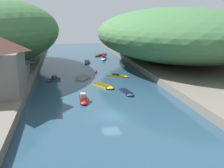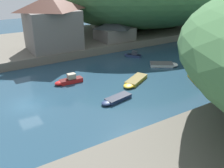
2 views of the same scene
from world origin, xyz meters
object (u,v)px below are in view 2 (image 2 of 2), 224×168
Objects in this scene: boat_yellow_tender at (197,80)px; channel_buoy_near at (196,65)px; boat_far_upstream at (134,81)px; boat_near_quay at (165,64)px; waterfront_building at (52,22)px; boat_navy_launch at (68,80)px; boat_cabin_cruiser at (132,55)px; person_on_quay at (78,45)px; boathouse_shed at (114,29)px; boat_small_dinghy at (115,99)px.

channel_buoy_near is at bearing -108.44° from boat_yellow_tender.
boat_near_quay is at bearing -98.37° from boat_far_upstream.
boat_navy_launch is (13.14, -2.81, -5.93)m from waterfront_building.
boat_near_quay is (6.96, 1.69, -0.11)m from boat_cabin_cruiser.
boat_navy_launch is (-4.86, -7.95, 0.15)m from boat_far_upstream.
person_on_quay is (-11.61, -10.57, 2.18)m from boat_near_quay.
boathouse_shed reaches higher than channel_buoy_near.
boathouse_shed is at bearing -166.42° from channel_buoy_near.
boathouse_shed is at bearing 44.25° from boat_cabin_cruiser.
boat_yellow_tender is (1.26, 13.10, 0.04)m from boat_small_dinghy.
person_on_quay is at bearing 45.65° from waterfront_building.
channel_buoy_near is at bearing 13.58° from boathouse_shed.
waterfront_building is 26.68m from boat_yellow_tender.
channel_buoy_near is at bearing -118.96° from boat_far_upstream.
boathouse_shed is 23.08m from boat_yellow_tender.
boathouse_shed is 8.87m from boat_cabin_cruiser.
boat_cabin_cruiser is at bearing -151.48° from channel_buoy_near.
boat_far_upstream is at bearing -77.59° from person_on_quay.
channel_buoy_near is at bearing -102.30° from boat_navy_launch.
boat_navy_launch is (-8.12, -2.68, 0.17)m from boat_small_dinghy.
boat_small_dinghy is 18.51m from person_on_quay.
waterfront_building is at bearing -31.31° from boat_yellow_tender.
channel_buoy_near reaches higher than boat_far_upstream.
boathouse_shed reaches higher than boat_navy_launch.
boathouse_shed is 10.67m from person_on_quay.
boathouse_shed is 1.35× the size of boat_far_upstream.
boathouse_shed is at bearing -52.39° from boat_far_upstream.
boat_far_upstream is at bearing -69.01° from boat_small_dinghy.
boat_yellow_tender is 21.72m from person_on_quay.
boat_cabin_cruiser is 10.24m from person_on_quay.
waterfront_building is 2.17× the size of boat_small_dinghy.
person_on_quay is (-14.91, -14.45, 2.06)m from channel_buoy_near.
boat_cabin_cruiser reaches higher than channel_buoy_near.
boat_cabin_cruiser is at bearing -58.09° from boat_yellow_tender.
boat_navy_launch is at bearing 161.45° from boat_cabin_cruiser.
boat_navy_launch is at bearing -103.61° from channel_buoy_near.
boathouse_shed is at bearing -48.77° from boat_navy_launch.
boathouse_shed is 2.29× the size of boat_cabin_cruiser.
boat_far_upstream is 15.07m from person_on_quay.
boat_far_upstream is (18.32, -8.14, -3.32)m from boathouse_shed.
boat_small_dinghy is 4.99× the size of channel_buoy_near.
boat_yellow_tender is (22.85, -0.31, -3.30)m from boathouse_shed.
boat_cabin_cruiser is 7.16m from boat_near_quay.
waterfront_building is 1.93× the size of boat_yellow_tender.
boat_near_quay is at bearing -114.31° from boat_cabin_cruiser.
boat_navy_launch is at bearing -12.09° from waterfront_building.
boat_navy_launch is at bearing -60.98° from boat_near_quay.
boat_small_dinghy is at bearing -160.46° from boat_navy_launch.
waterfront_building reaches higher than boat_yellow_tender.
waterfront_building is at bearing -88.61° from boathouse_shed.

